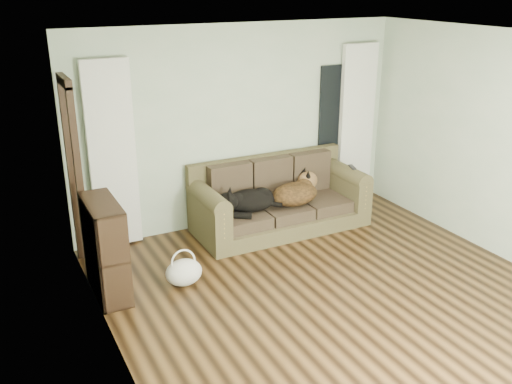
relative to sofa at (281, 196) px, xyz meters
name	(u,v)px	position (x,y,z in m)	size (l,w,h in m)	color
floor	(347,305)	(-0.32, -1.97, -0.45)	(5.00, 5.00, 0.00)	black
ceiling	(364,41)	(-0.32, -1.97, 2.15)	(5.00, 5.00, 0.00)	white
wall_back	(240,126)	(-0.32, 0.53, 0.85)	(4.50, 0.04, 2.60)	beige
wall_left	(115,229)	(-2.57, -1.97, 0.85)	(0.04, 5.00, 2.60)	beige
curtain_left	(112,156)	(-2.02, 0.45, 0.70)	(0.55, 0.08, 2.25)	white
curtain_right	(356,124)	(1.48, 0.45, 0.70)	(0.55, 0.08, 2.25)	white
window_pane	(335,108)	(1.13, 0.50, 0.95)	(0.50, 0.03, 1.20)	black
door_casing	(76,180)	(-2.52, 0.07, 0.60)	(0.07, 0.60, 2.10)	black
sofa	(281,196)	(0.00, 0.00, 0.00)	(2.25, 0.97, 0.92)	#443D22
dog_black_lab	(248,201)	(-0.50, -0.04, 0.03)	(0.64, 0.45, 0.27)	black
dog_shepherd	(296,193)	(0.18, -0.07, 0.04)	(0.70, 0.49, 0.31)	black
tv_remote	(352,167)	(1.02, -0.13, 0.28)	(0.05, 0.17, 0.02)	black
tote_bag	(184,271)	(-1.66, -0.84, -0.29)	(0.40, 0.31, 0.29)	silver
bookshelf	(106,250)	(-2.41, -0.64, 0.05)	(0.31, 0.82, 1.02)	black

